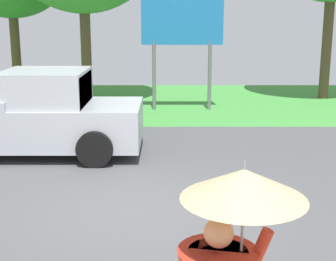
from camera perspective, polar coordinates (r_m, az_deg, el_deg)
ground_plane at (r=10.85m, az=-2.03°, el=-3.48°), size 40.00×22.00×0.20m
pickup_truck at (r=11.48m, az=-15.92°, el=1.68°), size 5.20×2.28×1.88m
roadside_billboard at (r=15.96m, az=1.83°, el=11.47°), size 2.60×0.12×3.50m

